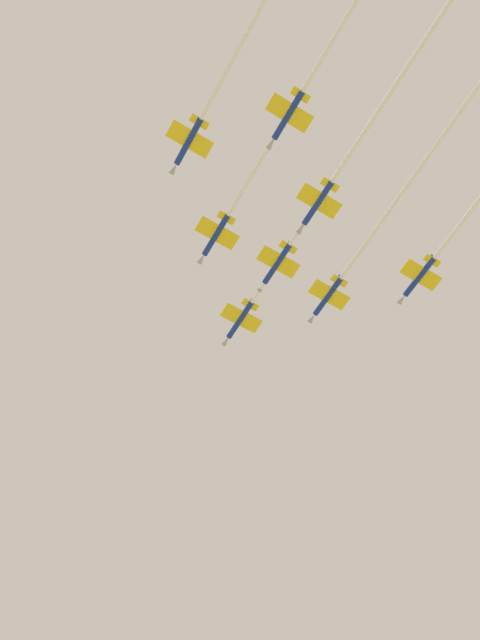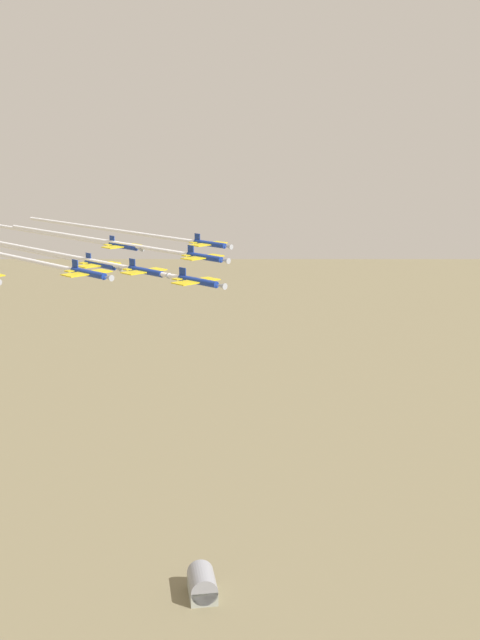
% 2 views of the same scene
% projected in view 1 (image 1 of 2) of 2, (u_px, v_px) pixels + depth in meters
% --- Properties ---
extents(jet_lead, '(76.63, 30.86, 2.55)m').
position_uv_depth(jet_lead, '(307.00, 219.00, 127.70)').
color(jet_lead, navy).
extents(jet_port_inner, '(78.38, 31.52, 2.55)m').
position_uv_depth(jet_port_inner, '(287.00, 116.00, 119.94)').
color(jet_port_inner, navy).
extents(jet_starboard_inner, '(74.93, 30.23, 2.55)m').
position_uv_depth(jet_starboard_inner, '(400.00, 196.00, 127.00)').
color(jet_starboard_inner, navy).
extents(jet_port_outer, '(70.33, 28.51, 2.55)m').
position_uv_depth(jet_port_outer, '(341.00, 167.00, 122.90)').
color(jet_port_outer, navy).
extents(jet_starboard_outer, '(79.59, 31.97, 2.55)m').
position_uv_depth(jet_starboard_outer, '(264.00, 1.00, 111.13)').
color(jet_starboard_outer, navy).
extents(jet_center_rear, '(61.16, 25.10, 2.55)m').
position_uv_depth(jet_center_rear, '(478.00, 201.00, 126.69)').
color(jet_center_rear, navy).
extents(jet_port_trail, '(75.21, 30.34, 2.55)m').
position_uv_depth(jet_port_trail, '(396.00, 84.00, 115.53)').
color(jet_port_trail, navy).
extents(jet_starboard_trail, '(62.00, 25.41, 2.55)m').
position_uv_depth(jet_starboard_trail, '(347.00, 17.00, 111.80)').
color(jet_starboard_trail, navy).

